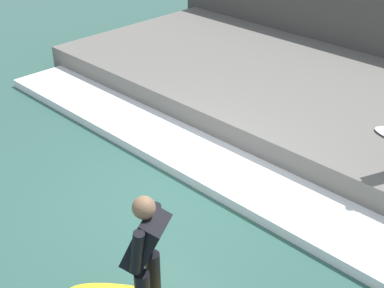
# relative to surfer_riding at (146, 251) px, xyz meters

# --- Properties ---
(ground_plane) EXTENTS (28.00, 28.00, 0.00)m
(ground_plane) POSITION_rel_surfer_riding_xyz_m (1.54, 1.37, -0.86)
(ground_plane) COLOR #2D564C
(concrete_ledge) EXTENTS (4.40, 10.72, 0.50)m
(concrete_ledge) POSITION_rel_surfer_riding_xyz_m (5.32, 1.37, -0.61)
(concrete_ledge) COLOR #66635E
(concrete_ledge) RESTS_ON ground_plane
(wave_foam_crest) EXTENTS (1.12, 10.18, 0.15)m
(wave_foam_crest) POSITION_rel_surfer_riding_xyz_m (2.56, 1.37, -0.78)
(wave_foam_crest) COLOR white
(wave_foam_crest) RESTS_ON ground_plane
(surfer_riding) EXTENTS (0.55, 0.58, 1.44)m
(surfer_riding) POSITION_rel_surfer_riding_xyz_m (0.00, 0.00, 0.00)
(surfer_riding) COLOR black
(surfer_riding) RESTS_ON surfboard_riding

